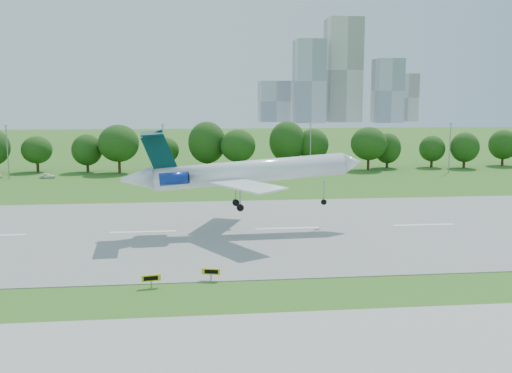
# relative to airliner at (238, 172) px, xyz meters

# --- Properties ---
(ground) EXTENTS (600.00, 600.00, 0.00)m
(ground) POSITION_rel_airliner_xyz_m (6.85, -24.87, -8.23)
(ground) COLOR #32641A
(ground) RESTS_ON ground
(runway) EXTENTS (400.00, 45.00, 0.08)m
(runway) POSITION_rel_airliner_xyz_m (6.85, 0.13, -8.19)
(runway) COLOR gray
(runway) RESTS_ON ground
(taxiway) EXTENTS (400.00, 23.00, 0.08)m
(taxiway) POSITION_rel_airliner_xyz_m (6.85, -42.87, -8.19)
(taxiway) COLOR #ADADA8
(taxiway) RESTS_ON ground
(tree_line) EXTENTS (288.40, 8.40, 10.40)m
(tree_line) POSITION_rel_airliner_xyz_m (6.85, 67.13, -2.05)
(tree_line) COLOR #382314
(tree_line) RESTS_ON ground
(light_poles) EXTENTS (175.90, 0.25, 12.19)m
(light_poles) POSITION_rel_airliner_xyz_m (4.35, 57.13, -1.90)
(light_poles) COLOR gray
(light_poles) RESTS_ON ground
(skyline) EXTENTS (127.00, 52.00, 80.00)m
(skyline) POSITION_rel_airliner_xyz_m (107.02, 365.74, 22.23)
(skyline) COLOR #B2B2B7
(skyline) RESTS_ON ground
(airliner) EXTENTS (33.90, 24.57, 11.03)m
(airliner) POSITION_rel_airliner_xyz_m (0.00, 0.00, 0.00)
(airliner) COLOR white
(airliner) RESTS_ON ground
(taxi_sign_left) EXTENTS (1.85, 0.52, 1.29)m
(taxi_sign_left) POSITION_rel_airliner_xyz_m (-10.35, -23.41, -7.28)
(taxi_sign_left) COLOR gray
(taxi_sign_left) RESTS_ON ground
(taxi_sign_centre) EXTENTS (1.83, 0.62, 1.29)m
(taxi_sign_centre) POSITION_rel_airliner_xyz_m (-4.53, -21.90, -7.28)
(taxi_sign_centre) COLOR gray
(taxi_sign_centre) RESTS_ON ground
(service_vehicle_b) EXTENTS (3.39, 1.41, 1.15)m
(service_vehicle_b) POSITION_rel_airliner_xyz_m (-39.68, 57.26, -7.66)
(service_vehicle_b) COLOR white
(service_vehicle_b) RESTS_ON ground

